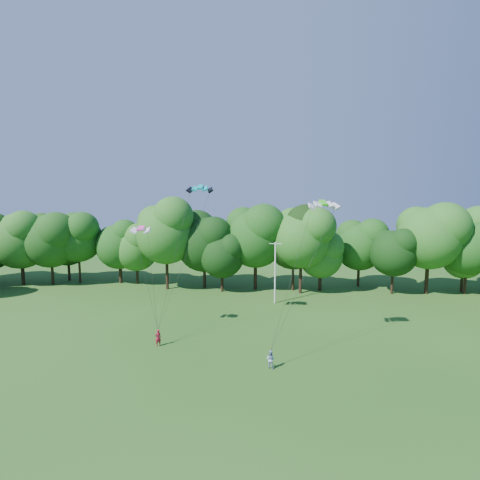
# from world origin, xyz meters

# --- Properties ---
(ground) EXTENTS (160.00, 160.00, 0.00)m
(ground) POSITION_xyz_m (0.00, 0.00, 0.00)
(ground) COLOR #205015
(ground) RESTS_ON ground
(utility_pole) EXTENTS (1.65, 0.23, 8.23)m
(utility_pole) POSITION_xyz_m (4.35, 28.27, 4.23)
(utility_pole) COLOR silver
(utility_pole) RESTS_ON ground
(kite_flyer_left) EXTENTS (0.70, 0.67, 1.62)m
(kite_flyer_left) POSITION_xyz_m (-6.68, 12.70, 0.81)
(kite_flyer_left) COLOR maroon
(kite_flyer_left) RESTS_ON ground
(kite_flyer_right) EXTENTS (0.91, 0.82, 1.54)m
(kite_flyer_right) POSITION_xyz_m (4.15, 9.16, 0.77)
(kite_flyer_right) COLOR #A0B2DE
(kite_flyer_right) RESTS_ON ground
(kite_teal) EXTENTS (2.76, 1.37, 0.56)m
(kite_teal) POSITION_xyz_m (-3.61, 18.62, 15.25)
(kite_teal) COLOR #05A7AD
(kite_teal) RESTS_ON ground
(kite_green) EXTENTS (2.97, 1.80, 0.58)m
(kite_green) POSITION_xyz_m (8.75, 14.16, 13.71)
(kite_green) COLOR #3CD21F
(kite_green) RESTS_ON ground
(kite_pink) EXTENTS (1.98, 1.01, 0.47)m
(kite_pink) POSITION_xyz_m (-8.96, 15.12, 11.13)
(kite_pink) COLOR #F143B1
(kite_pink) RESTS_ON ground
(tree_back_west) EXTENTS (9.35, 9.35, 13.60)m
(tree_back_west) POSITION_xyz_m (-31.48, 35.08, 8.49)
(tree_back_west) COLOR #352715
(tree_back_west) RESTS_ON ground
(tree_back_center) EXTENTS (8.99, 8.99, 13.07)m
(tree_back_center) POSITION_xyz_m (7.01, 35.32, 8.16)
(tree_back_center) COLOR #331C13
(tree_back_center) RESTS_ON ground
(tree_back_east) EXTENTS (6.24, 6.24, 9.08)m
(tree_back_east) POSITION_xyz_m (31.98, 36.70, 5.67)
(tree_back_east) COLOR black
(tree_back_east) RESTS_ON ground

